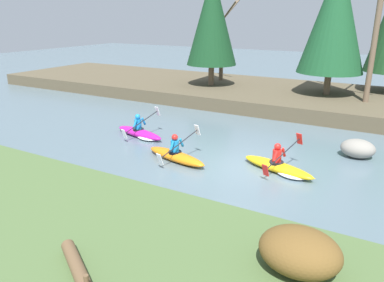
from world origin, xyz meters
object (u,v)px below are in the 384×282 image
(kayaker_middle, at_px, (176,155))
(boulder_midstream, at_px, (358,148))
(kayaker_trailing, at_px, (141,133))
(kayaker_lead, at_px, (280,167))

(kayaker_middle, height_order, boulder_midstream, kayaker_middle)
(kayaker_trailing, xyz_separation_m, boulder_midstream, (8.49, 2.04, 0.15))
(kayaker_trailing, height_order, boulder_midstream, kayaker_trailing)
(kayaker_trailing, relative_size, boulder_midstream, 2.26)
(kayaker_lead, distance_m, kayaker_middle, 3.70)
(kayaker_middle, xyz_separation_m, kayaker_trailing, (-2.83, 1.61, -0.02))
(kayaker_middle, distance_m, boulder_midstream, 6.74)
(kayaker_lead, xyz_separation_m, kayaker_trailing, (-6.43, 0.79, 0.00))
(kayaker_lead, height_order, boulder_midstream, kayaker_lead)
(kayaker_lead, distance_m, boulder_midstream, 3.50)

